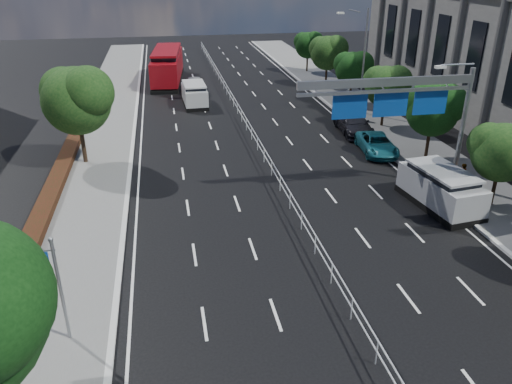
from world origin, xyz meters
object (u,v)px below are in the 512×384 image
object	(u,v)px
parked_car_teal	(377,144)
pedestrian_a	(462,176)
parked_car_dark	(353,123)
near_car_dark	(164,48)
overhead_gantry	(405,99)
near_car_silver	(194,84)
pedestrian_b	(355,108)
toilet_sign	(43,274)
silver_minivan	(441,188)
white_minivan	(194,94)
red_bus	(167,65)

from	to	relation	value
parked_car_teal	pedestrian_a	size ratio (longest dim) A/B	3.06
parked_car_teal	parked_car_dark	size ratio (longest dim) A/B	0.87
near_car_dark	parked_car_teal	size ratio (longest dim) A/B	1.04
overhead_gantry	pedestrian_a	size ratio (longest dim) A/B	6.56
near_car_silver	pedestrian_b	world-z (taller)	pedestrian_b
toilet_sign	silver_minivan	distance (m)	20.77
silver_minivan	pedestrian_a	xyz separation A→B (m)	(2.42, 1.79, -0.18)
overhead_gantry	parked_car_teal	bearing A→B (deg)	75.92
white_minivan	near_car_dark	world-z (taller)	white_minivan
parked_car_dark	pedestrian_a	bearing A→B (deg)	-74.11
red_bus	parked_car_teal	world-z (taller)	red_bus
near_car_dark	parked_car_teal	distance (m)	47.31
pedestrian_b	silver_minivan	bearing A→B (deg)	107.99
toilet_sign	overhead_gantry	distance (m)	20.52
red_bus	near_car_dark	xyz separation A→B (m)	(-0.14, 18.99, -1.07)
red_bus	pedestrian_a	world-z (taller)	red_bus
pedestrian_b	near_car_silver	bearing A→B (deg)	-22.97
near_car_dark	pedestrian_a	size ratio (longest dim) A/B	3.18
parked_car_teal	pedestrian_a	bearing A→B (deg)	-64.09
toilet_sign	parked_car_dark	xyz separation A→B (m)	(19.25, 21.04, -2.15)
white_minivan	near_car_silver	distance (m)	5.44
parked_car_dark	white_minivan	bearing A→B (deg)	142.21
red_bus	parked_car_dark	world-z (taller)	red_bus
white_minivan	pedestrian_b	world-z (taller)	white_minivan
white_minivan	pedestrian_b	xyz separation A→B (m)	(13.14, -7.54, 0.07)
near_car_dark	parked_car_dark	xyz separation A→B (m)	(14.16, -40.37, -0.03)
toilet_sign	pedestrian_a	xyz separation A→B (m)	(21.67, 9.36, -2.02)
parked_car_teal	white_minivan	bearing A→B (deg)	134.16
toilet_sign	near_car_dark	distance (m)	61.66
toilet_sign	red_bus	distance (m)	42.76
toilet_sign	overhead_gantry	size ratio (longest dim) A/B	0.42
white_minivan	silver_minivan	distance (m)	26.87
near_car_silver	pedestrian_b	xyz separation A→B (m)	(12.76, -12.96, 0.27)
pedestrian_a	pedestrian_b	xyz separation A→B (m)	(-1.12, 14.80, 0.18)
near_car_silver	parked_car_dark	distance (m)	19.74
red_bus	near_car_silver	size ratio (longest dim) A/B	2.53
silver_minivan	pedestrian_b	world-z (taller)	silver_minivan
toilet_sign	white_minivan	world-z (taller)	toilet_sign
near_car_dark	pedestrian_a	bearing A→B (deg)	110.65
overhead_gantry	white_minivan	world-z (taller)	overhead_gantry
parked_car_dark	pedestrian_a	size ratio (longest dim) A/B	3.50
white_minivan	pedestrian_b	size ratio (longest dim) A/B	2.55
pedestrian_a	near_car_dark	bearing A→B (deg)	-73.57
red_bus	near_car_dark	world-z (taller)	red_bus
near_car_dark	parked_car_dark	distance (m)	42.78
toilet_sign	silver_minivan	size ratio (longest dim) A/B	0.77
silver_minivan	toilet_sign	bearing A→B (deg)	-165.49
near_car_silver	silver_minivan	world-z (taller)	silver_minivan
red_bus	parked_car_teal	distance (m)	29.70
pedestrian_a	pedestrian_b	bearing A→B (deg)	-86.91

